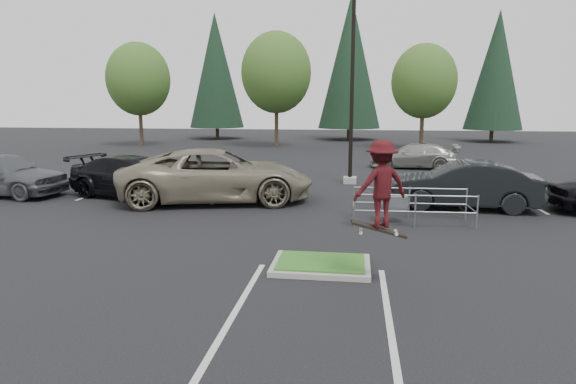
# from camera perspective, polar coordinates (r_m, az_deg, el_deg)

# --- Properties ---
(ground) EXTENTS (120.00, 120.00, 0.00)m
(ground) POSITION_cam_1_polar(r_m,az_deg,el_deg) (11.06, 3.92, -8.94)
(ground) COLOR black
(ground) RESTS_ON ground
(grass_median) EXTENTS (2.20, 1.60, 0.16)m
(grass_median) POSITION_cam_1_polar(r_m,az_deg,el_deg) (11.03, 3.93, -8.56)
(grass_median) COLOR gray
(grass_median) RESTS_ON ground
(stall_lines) EXTENTS (22.62, 17.60, 0.01)m
(stall_lines) POSITION_cam_1_polar(r_m,az_deg,el_deg) (16.96, 0.80, -2.05)
(stall_lines) COLOR #BCBCB8
(stall_lines) RESTS_ON ground
(light_pole) EXTENTS (0.70, 0.60, 10.12)m
(light_pole) POSITION_cam_1_polar(r_m,az_deg,el_deg) (22.43, 7.61, 12.60)
(light_pole) COLOR gray
(light_pole) RESTS_ON ground
(decid_a) EXTENTS (5.44, 5.44, 8.91)m
(decid_a) POSITION_cam_1_polar(r_m,az_deg,el_deg) (44.60, -17.29, 12.40)
(decid_a) COLOR #38281C
(decid_a) RESTS_ON ground
(decid_b) EXTENTS (5.89, 5.89, 9.64)m
(decid_b) POSITION_cam_1_polar(r_m,az_deg,el_deg) (41.56, -1.40, 13.67)
(decid_b) COLOR #38281C
(decid_b) RESTS_ON ground
(decid_c) EXTENTS (5.12, 5.12, 8.38)m
(decid_c) POSITION_cam_1_polar(r_m,az_deg,el_deg) (40.62, 15.78, 12.25)
(decid_c) COLOR #38281C
(decid_c) RESTS_ON ground
(conif_a) EXTENTS (5.72, 5.72, 13.00)m
(conif_a) POSITION_cam_1_polar(r_m,az_deg,el_deg) (52.62, -8.56, 14.02)
(conif_a) COLOR #38281C
(conif_a) RESTS_ON ground
(conif_b) EXTENTS (6.38, 6.38, 14.50)m
(conif_b) POSITION_cam_1_polar(r_m,az_deg,el_deg) (51.09, 7.38, 15.00)
(conif_b) COLOR #38281C
(conif_b) RESTS_ON ground
(conif_c) EXTENTS (5.50, 5.50, 12.50)m
(conif_c) POSITION_cam_1_polar(r_m,az_deg,el_deg) (51.75, 23.46, 13.08)
(conif_c) COLOR #38281C
(conif_c) RESTS_ON ground
(cart_corral) EXTENTS (3.68, 1.43, 1.03)m
(cart_corral) POSITION_cam_1_polar(r_m,az_deg,el_deg) (15.35, 12.98, -1.19)
(cart_corral) COLOR gray
(cart_corral) RESTS_ON ground
(skateboarder) EXTENTS (1.28, 1.07, 1.93)m
(skateboarder) POSITION_cam_1_polar(r_m,az_deg,el_deg) (9.55, 10.85, 0.88)
(skateboarder) COLOR black
(skateboarder) RESTS_ON ground
(car_l_tan) EXTENTS (7.76, 4.88, 2.00)m
(car_l_tan) POSITION_cam_1_polar(r_m,az_deg,el_deg) (18.36, -8.60, 1.95)
(car_l_tan) COLOR gray
(car_l_tan) RESTS_ON ground
(car_l_black) EXTENTS (6.06, 3.92, 1.63)m
(car_l_black) POSITION_cam_1_polar(r_m,az_deg,el_deg) (19.99, -17.96, 1.71)
(car_l_black) COLOR black
(car_l_black) RESTS_ON ground
(car_l_grey) EXTENTS (5.42, 2.69, 1.78)m
(car_l_grey) POSITION_cam_1_polar(r_m,az_deg,el_deg) (22.57, -30.80, 1.87)
(car_l_grey) COLOR #505458
(car_l_grey) RESTS_ON ground
(car_r_charc) EXTENTS (5.21, 2.15, 1.68)m
(car_r_charc) POSITION_cam_1_polar(r_m,az_deg,el_deg) (18.04, 20.00, 0.77)
(car_r_charc) COLOR black
(car_r_charc) RESTS_ON ground
(car_far_silver) EXTENTS (5.08, 2.38, 1.43)m
(car_far_silver) POSITION_cam_1_polar(r_m,az_deg,el_deg) (28.76, 14.71, 4.18)
(car_far_silver) COLOR gray
(car_far_silver) RESTS_ON ground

